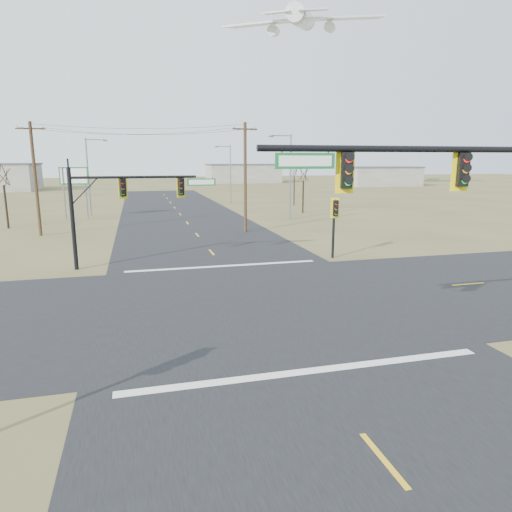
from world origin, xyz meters
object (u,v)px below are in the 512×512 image
at_px(highway_sign, 74,182).
at_px(bare_tree_d, 294,172).
at_px(utility_pole_near, 245,176).
at_px(utility_pole_far, 35,178).
at_px(pedestal_signal_ne, 335,214).
at_px(streetlight_c, 90,173).
at_px(bare_tree_c, 304,173).
at_px(streetlight_a, 289,172).
at_px(streetlight_b, 229,171).
at_px(mast_arm_far, 128,195).
at_px(mast_arm_near, 471,196).
at_px(bare_tree_a, 2,174).

distance_m(highway_sign, bare_tree_d, 30.01).
bearing_deg(highway_sign, utility_pole_near, -36.63).
bearing_deg(utility_pole_far, pedestal_signal_ne, -35.89).
xyz_separation_m(streetlight_c, bare_tree_c, (25.28, -3.83, -0.07)).
bearing_deg(bare_tree_c, highway_sign, 178.06).
height_order(streetlight_a, streetlight_b, streetlight_a).
bearing_deg(mast_arm_far, utility_pole_far, 93.91).
bearing_deg(mast_arm_near, highway_sign, 127.27).
bearing_deg(mast_arm_near, streetlight_a, 95.82).
height_order(pedestal_signal_ne, streetlight_a, streetlight_a).
xyz_separation_m(bare_tree_a, bare_tree_c, (32.34, 5.08, -0.19)).
bearing_deg(streetlight_c, bare_tree_d, 3.85).
relative_size(highway_sign, streetlight_c, 0.64).
bearing_deg(pedestal_signal_ne, utility_pole_far, 159.52).
bearing_deg(pedestal_signal_ne, utility_pole_near, 119.32).
bearing_deg(mast_arm_near, mast_arm_far, 138.78).
bearing_deg(streetlight_c, pedestal_signal_ne, -66.19).
relative_size(streetlight_b, bare_tree_c, 1.36).
relative_size(utility_pole_far, streetlight_c, 1.08).
relative_size(utility_pole_far, highway_sign, 1.69).
height_order(mast_arm_near, bare_tree_a, mast_arm_near).
bearing_deg(bare_tree_c, mast_arm_near, -103.21).
bearing_deg(mast_arm_near, bare_tree_c, 92.05).
distance_m(streetlight_a, bare_tree_c, 6.32).
bearing_deg(streetlight_a, mast_arm_near, -106.81).
height_order(mast_arm_near, bare_tree_d, mast_arm_near).
xyz_separation_m(bare_tree_a, bare_tree_d, (34.42, 14.38, -0.35)).
height_order(streetlight_b, bare_tree_a, streetlight_b).
xyz_separation_m(mast_arm_near, streetlight_b, (3.21, 55.59, -0.58)).
height_order(streetlight_c, bare_tree_c, streetlight_c).
bearing_deg(pedestal_signal_ne, highway_sign, 141.45).
xyz_separation_m(streetlight_a, streetlight_c, (-21.60, 8.97, -0.15)).
bearing_deg(highway_sign, bare_tree_a, -129.16).
xyz_separation_m(pedestal_signal_ne, streetlight_b, (0.86, 40.08, 1.83)).
bearing_deg(mast_arm_far, utility_pole_near, 24.18).
height_order(streetlight_a, bare_tree_c, streetlight_a).
xyz_separation_m(mast_arm_far, utility_pole_near, (10.15, 11.69, 0.63)).
xyz_separation_m(utility_pole_near, highway_sign, (-16.24, 13.95, -0.99)).
bearing_deg(streetlight_a, highway_sign, 157.94).
xyz_separation_m(pedestal_signal_ne, bare_tree_d, (9.42, 35.03, 1.80)).
xyz_separation_m(highway_sign, streetlight_b, (20.25, 13.44, 0.77)).
xyz_separation_m(utility_pole_near, streetlight_a, (6.80, 7.91, 0.14)).
bearing_deg(bare_tree_d, streetlight_b, 149.46).
bearing_deg(highway_sign, bare_tree_c, 2.08).
bearing_deg(utility_pole_far, bare_tree_c, 20.15).
relative_size(pedestal_signal_ne, streetlight_c, 0.46).
bearing_deg(utility_pole_far, streetlight_a, 12.09).
distance_m(streetlight_b, bare_tree_a, 32.35).
relative_size(utility_pole_near, highway_sign, 1.70).
xyz_separation_m(mast_arm_near, utility_pole_near, (-0.80, 28.21, -0.36)).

